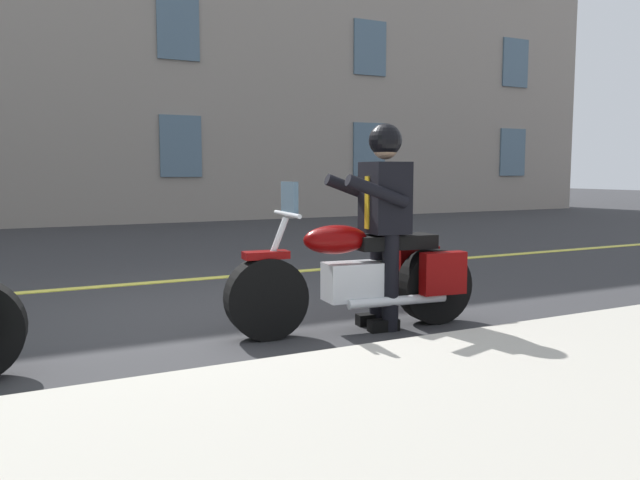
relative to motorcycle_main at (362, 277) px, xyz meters
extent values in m
plane|color=#333335|center=(0.92, -1.13, -0.45)|extent=(80.00, 80.00, 0.00)
cube|color=#E5DB4C|center=(0.92, -3.13, -0.45)|extent=(60.00, 0.16, 0.01)
cylinder|color=black|center=(0.84, -0.09, -0.12)|extent=(0.68, 0.27, 0.66)
cylinder|color=black|center=(-0.70, 0.07, -0.12)|extent=(0.68, 0.27, 0.66)
cube|color=silver|center=(0.05, -0.01, -0.03)|extent=(0.59, 0.34, 0.32)
ellipsoid|color=#720505|center=(0.24, -0.03, 0.33)|extent=(0.59, 0.34, 0.24)
cube|color=black|center=(-0.30, 0.03, 0.29)|extent=(0.73, 0.35, 0.12)
cube|color=#720505|center=(-0.63, 0.29, 0.03)|extent=(0.41, 0.16, 0.36)
cube|color=#720505|center=(-0.67, -0.15, 0.03)|extent=(0.41, 0.16, 0.36)
cylinder|color=silver|center=(0.82, -0.09, 0.15)|extent=(0.35, 0.09, 0.76)
cylinder|color=silver|center=(0.66, -0.07, 0.55)|extent=(0.10, 0.60, 0.04)
cube|color=#720505|center=(0.84, -0.09, 0.23)|extent=(0.37, 0.20, 0.06)
cylinder|color=silver|center=(-0.24, 0.18, -0.19)|extent=(0.90, 0.17, 0.08)
cube|color=slate|center=(0.64, -0.07, 0.67)|extent=(0.07, 0.32, 0.28)
cylinder|color=black|center=(-0.19, 0.14, -0.03)|extent=(0.14, 0.14, 0.84)
cube|color=black|center=(-0.13, 0.13, -0.40)|extent=(0.27, 0.14, 0.10)
cylinder|color=black|center=(-0.22, -0.10, -0.03)|extent=(0.14, 0.14, 0.84)
cube|color=black|center=(-0.16, -0.11, -0.40)|extent=(0.27, 0.14, 0.10)
cube|color=black|center=(-0.20, 0.02, 0.67)|extent=(0.36, 0.43, 0.60)
cube|color=#B28C14|center=(-0.04, 0.00, 0.63)|extent=(0.03, 0.07, 0.44)
cylinder|color=black|center=(0.00, 0.22, 0.73)|extent=(0.56, 0.16, 0.28)
cylinder|color=black|center=(-0.05, -0.22, 0.73)|extent=(0.56, 0.16, 0.28)
sphere|color=tan|center=(-0.20, 0.02, 1.10)|extent=(0.22, 0.22, 0.22)
sphere|color=black|center=(-0.20, 0.02, 1.15)|extent=(0.28, 0.28, 0.28)
cube|color=gray|center=(-1.75, -15.13, 5.10)|extent=(28.83, 6.00, 11.11)
cube|color=slate|center=(-13.28, -12.10, 1.55)|extent=(1.10, 0.06, 1.60)
cube|color=slate|center=(-7.51, -12.10, 1.55)|extent=(1.10, 0.06, 1.60)
cube|color=slate|center=(-1.75, -12.10, 1.55)|extent=(1.10, 0.06, 1.60)
cube|color=slate|center=(-13.28, -12.10, 4.55)|extent=(1.10, 0.06, 1.60)
cube|color=slate|center=(-7.51, -12.10, 4.55)|extent=(1.10, 0.06, 1.60)
cube|color=slate|center=(-1.75, -12.10, 4.55)|extent=(1.10, 0.06, 1.60)
camera|label=1|loc=(2.77, 4.59, 0.89)|focal=36.04mm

